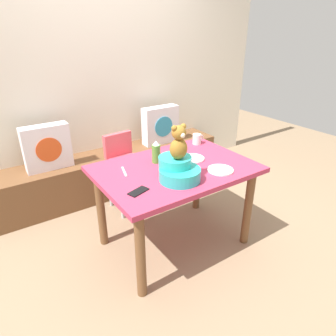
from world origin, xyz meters
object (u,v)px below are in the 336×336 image
pillow_floral_left (47,148)px  coffee_mug (197,139)px  pillow_floral_right (160,125)px  ketchup_bottle (156,152)px  highchair (125,162)px  dinner_plate_far (220,170)px  cell_phone (138,191)px  teddy_bear (179,143)px  infant_seat_teal (178,170)px  dinner_plate_near (192,158)px  dining_table (175,179)px

pillow_floral_left → coffee_mug: pillow_floral_left is taller
pillow_floral_right → ketchup_bottle: 1.22m
highchair → dinner_plate_far: size_ratio=3.95×
cell_phone → teddy_bear: bearing=-106.2°
teddy_bear → cell_phone: (-0.33, -0.01, -0.27)m
highchair → teddy_bear: (-0.03, -0.93, 0.50)m
infant_seat_teal → dinner_plate_near: 0.39m
dinner_plate_near → cell_phone: size_ratio=1.39×
highchair → cell_phone: highchair is taller
pillow_floral_left → highchair: 0.77m
infant_seat_teal → dinner_plate_near: size_ratio=1.65×
infant_seat_teal → teddy_bear: size_ratio=1.32×
dining_table → infant_seat_teal: (-0.10, -0.18, 0.18)m
pillow_floral_left → pillow_floral_right: same height
highchair → dinner_plate_near: 0.79m
teddy_bear → cell_phone: 0.43m
dining_table → infant_seat_teal: infant_seat_teal is taller
ketchup_bottle → dinner_plate_far: (0.32, -0.41, -0.08)m
teddy_bear → dinner_plate_far: 0.45m
dining_table → dinner_plate_near: 0.24m
dining_table → infant_seat_teal: bearing=-119.3°
pillow_floral_left → dinner_plate_far: size_ratio=2.20×
teddy_bear → cell_phone: teddy_bear is taller
pillow_floral_left → dinner_plate_far: bearing=-56.1°
teddy_bear → dinner_plate_near: size_ratio=1.25×
dinner_plate_near → cell_phone: dinner_plate_near is taller
dining_table → ketchup_bottle: size_ratio=6.60×
coffee_mug → dinner_plate_near: (-0.26, -0.26, -0.04)m
infant_seat_teal → cell_phone: size_ratio=2.29×
pillow_floral_left → pillow_floral_right: (1.31, 0.00, 0.00)m
dinner_plate_far → ketchup_bottle: bearing=128.2°
pillow_floral_left → dinner_plate_near: size_ratio=2.20×
dining_table → ketchup_bottle: bearing=115.6°
ketchup_bottle → infant_seat_teal: bearing=-94.5°
pillow_floral_left → infant_seat_teal: bearing=-66.0°
dining_table → ketchup_bottle: 0.26m
pillow_floral_right → infant_seat_teal: same height
pillow_floral_left → dining_table: bearing=-58.9°
dining_table → highchair: 0.76m
dining_table → coffee_mug: 0.58m
dinner_plate_far → pillow_floral_left: bearing=123.9°
pillow_floral_right → dining_table: pillow_floral_right is taller
pillow_floral_right → coffee_mug: 0.87m
coffee_mug → dinner_plate_far: bearing=-111.6°
pillow_floral_left → highchair: size_ratio=0.56×
dining_table → coffee_mug: size_ratio=10.18×
infant_seat_teal → coffee_mug: bearing=40.5°
ketchup_bottle → coffee_mug: ketchup_bottle is taller
infant_seat_teal → dinner_plate_near: bearing=36.1°
dinner_plate_near → teddy_bear: bearing=-143.8°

